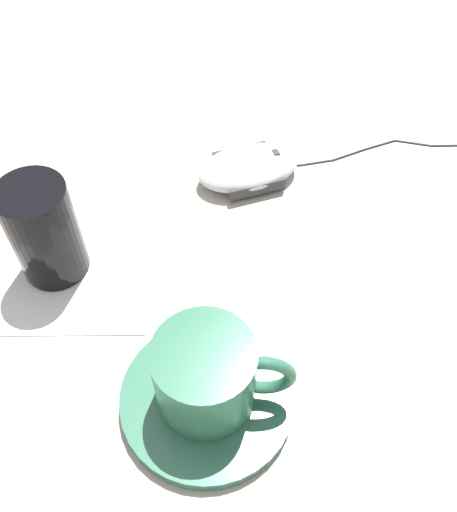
{
  "coord_description": "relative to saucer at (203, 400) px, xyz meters",
  "views": [
    {
      "loc": [
        -0.06,
        -0.29,
        0.46
      ],
      "look_at": [
        0.07,
        0.01,
        0.03
      ],
      "focal_mm": 40.0,
      "sensor_mm": 36.0,
      "label": 1
    }
  ],
  "objects": [
    {
      "name": "napkin_under_glass",
      "position": [
        -0.07,
        0.19,
        -0.01
      ],
      "size": [
        0.21,
        0.21,
        0.0
      ],
      "primitive_type": "cube",
      "rotation": [
        0.0,
        0.0,
        -0.37
      ],
      "color": "silver",
      "rests_on": "ground"
    },
    {
      "name": "saucer",
      "position": [
        0.0,
        0.0,
        0.0
      ],
      "size": [
        0.15,
        0.15,
        0.01
      ],
      "primitive_type": "cylinder",
      "color": "#2D664C",
      "rests_on": "ground"
    },
    {
      "name": "coffee_cup",
      "position": [
        0.01,
        0.0,
        0.04
      ],
      "size": [
        0.11,
        0.08,
        0.07
      ],
      "color": "#2D664C",
      "rests_on": "saucer"
    },
    {
      "name": "mouse_cable",
      "position": [
        0.35,
        0.21,
        -0.0
      ],
      "size": [
        0.29,
        0.05,
        0.0
      ],
      "color": "black",
      "rests_on": "ground"
    },
    {
      "name": "computer_mouse",
      "position": [
        0.14,
        0.23,
        0.01
      ],
      "size": [
        0.12,
        0.07,
        0.03
      ],
      "color": "silver",
      "rests_on": "ground"
    },
    {
      "name": "drinking_glass",
      "position": [
        -0.09,
        0.19,
        0.05
      ],
      "size": [
        0.06,
        0.06,
        0.11
      ],
      "primitive_type": "cylinder",
      "color": "black",
      "rests_on": "napkin_under_glass"
    },
    {
      "name": "ground_plane",
      "position": [
        0.0,
        0.1,
        -0.01
      ],
      "size": [
        3.0,
        3.0,
        0.0
      ],
      "primitive_type": "plane",
      "color": "#B2A899"
    }
  ]
}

